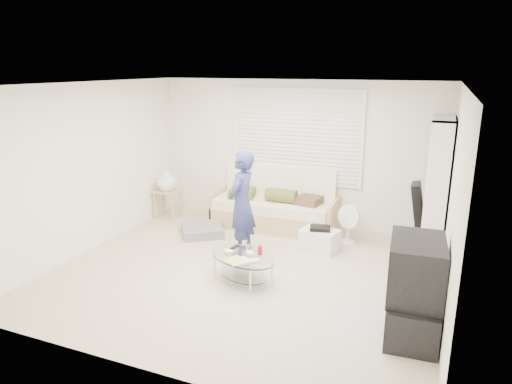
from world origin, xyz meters
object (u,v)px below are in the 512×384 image
at_px(futon_sofa, 275,208).
at_px(coffee_table, 243,261).
at_px(tv_unit, 414,289).
at_px(bookshelf, 437,187).

distance_m(futon_sofa, coffee_table, 2.17).
xyz_separation_m(tv_unit, coffee_table, (-2.10, 0.41, -0.21)).
bearing_deg(futon_sofa, coffee_table, -81.05).
bearing_deg(futon_sofa, tv_unit, -46.36).
bearing_deg(coffee_table, tv_unit, -11.16).
height_order(bookshelf, tv_unit, bookshelf).
xyz_separation_m(futon_sofa, bookshelf, (2.56, -0.18, 0.67)).
bearing_deg(bookshelf, tv_unit, -93.02).
bearing_deg(bookshelf, coffee_table, -138.63).
height_order(futon_sofa, coffee_table, futon_sofa).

